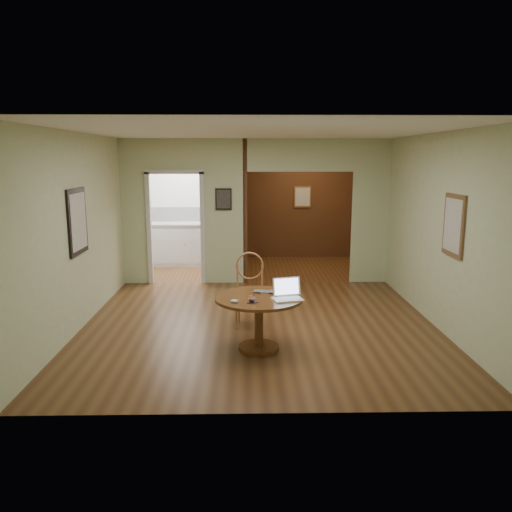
{
  "coord_description": "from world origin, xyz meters",
  "views": [
    {
      "loc": [
        -0.19,
        -6.79,
        2.35
      ],
      "look_at": [
        -0.05,
        -0.2,
        1.05
      ],
      "focal_mm": 35.0,
      "sensor_mm": 36.0,
      "label": 1
    }
  ],
  "objects_px": {
    "dining_table": "(259,310)",
    "chair": "(249,285)",
    "closed_laptop": "(266,293)",
    "open_laptop": "(287,293)"
  },
  "relations": [
    {
      "from": "dining_table",
      "to": "chair",
      "type": "relative_size",
      "value": 1.04
    },
    {
      "from": "chair",
      "to": "dining_table",
      "type": "bearing_deg",
      "value": -76.73
    },
    {
      "from": "dining_table",
      "to": "chair",
      "type": "height_order",
      "value": "chair"
    },
    {
      "from": "dining_table",
      "to": "open_laptop",
      "type": "relative_size",
      "value": 2.76
    },
    {
      "from": "chair",
      "to": "closed_laptop",
      "type": "relative_size",
      "value": 3.13
    },
    {
      "from": "chair",
      "to": "open_laptop",
      "type": "xyz_separation_m",
      "value": [
        0.45,
        -1.03,
        0.16
      ]
    },
    {
      "from": "open_laptop",
      "to": "closed_laptop",
      "type": "bearing_deg",
      "value": 124.86
    },
    {
      "from": "chair",
      "to": "open_laptop",
      "type": "bearing_deg",
      "value": -59.82
    },
    {
      "from": "chair",
      "to": "open_laptop",
      "type": "height_order",
      "value": "chair"
    },
    {
      "from": "open_laptop",
      "to": "closed_laptop",
      "type": "xyz_separation_m",
      "value": [
        -0.25,
        0.22,
        -0.05
      ]
    }
  ]
}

